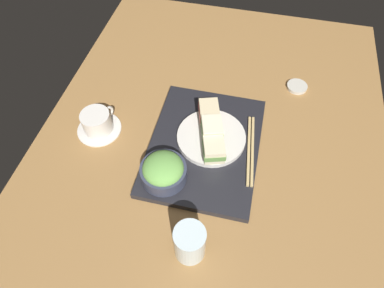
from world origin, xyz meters
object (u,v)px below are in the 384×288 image
(chopsticks_pair, at_px, (251,150))
(small_sauce_dish, at_px, (297,87))
(sandwich_middle, at_px, (211,129))
(coffee_cup, at_px, (97,124))
(sandwich_plate, at_px, (211,137))
(salad_bowl, at_px, (163,170))
(sandwich_near, at_px, (214,150))
(drinking_glass, at_px, (190,243))
(sandwich_far, at_px, (209,112))

(chopsticks_pair, relative_size, small_sauce_dish, 3.51)
(sandwich_middle, distance_m, coffee_cup, 0.33)
(sandwich_plate, height_order, salad_bowl, salad_bowl)
(sandwich_plate, relative_size, salad_bowl, 1.61)
(sandwich_near, distance_m, salad_bowl, 0.14)
(coffee_cup, height_order, drinking_glass, drinking_glass)
(sandwich_far, bearing_deg, sandwich_plate, -162.75)
(small_sauce_dish, bearing_deg, sandwich_middle, 140.44)
(sandwich_far, relative_size, coffee_cup, 0.60)
(coffee_cup, bearing_deg, chopsticks_pair, -87.98)
(coffee_cup, bearing_deg, sandwich_middle, -84.87)
(sandwich_plate, height_order, sandwich_near, sandwich_near)
(sandwich_near, distance_m, sandwich_far, 0.13)
(sandwich_plate, height_order, sandwich_middle, sandwich_middle)
(drinking_glass, height_order, small_sauce_dish, drinking_glass)
(sandwich_plate, bearing_deg, salad_bowl, 147.53)
(sandwich_middle, xyz_separation_m, small_sauce_dish, (0.28, -0.23, -0.06))
(sandwich_near, relative_size, sandwich_middle, 0.96)
(sandwich_near, relative_size, drinking_glass, 0.72)
(salad_bowl, bearing_deg, sandwich_near, -52.56)
(sandwich_near, height_order, salad_bowl, salad_bowl)
(sandwich_far, relative_size, drinking_glass, 0.72)
(coffee_cup, bearing_deg, sandwich_plate, -84.87)
(sandwich_far, height_order, salad_bowl, salad_bowl)
(sandwich_plate, distance_m, sandwich_middle, 0.04)
(sandwich_middle, bearing_deg, chopsticks_pair, -96.92)
(coffee_cup, xyz_separation_m, small_sauce_dish, (0.31, -0.56, -0.03))
(sandwich_middle, xyz_separation_m, chopsticks_pair, (-0.01, -0.11, -0.04))
(sandwich_near, bearing_deg, coffee_cup, 84.77)
(salad_bowl, height_order, small_sauce_dish, salad_bowl)
(salad_bowl, relative_size, chopsticks_pair, 0.52)
(small_sauce_dish, bearing_deg, sandwich_near, 148.11)
(salad_bowl, distance_m, drinking_glass, 0.20)
(sandwich_plate, xyz_separation_m, coffee_cup, (-0.03, 0.33, 0.00))
(salad_bowl, xyz_separation_m, chopsticks_pair, (0.13, -0.21, -0.03))
(salad_bowl, bearing_deg, sandwich_middle, -32.47)
(sandwich_near, xyz_separation_m, sandwich_far, (0.12, 0.04, 0.00))
(sandwich_plate, xyz_separation_m, small_sauce_dish, (0.28, -0.23, -0.02))
(drinking_glass, bearing_deg, sandwich_middle, 2.45)
(sandwich_plate, distance_m, coffee_cup, 0.33)
(sandwich_middle, distance_m, salad_bowl, 0.18)
(sandwich_middle, distance_m, sandwich_far, 0.06)
(drinking_glass, bearing_deg, sandwich_near, -1.28)
(sandwich_middle, height_order, sandwich_far, sandwich_middle)
(sandwich_far, bearing_deg, sandwich_near, -162.75)
(sandwich_near, height_order, coffee_cup, sandwich_near)
(coffee_cup, bearing_deg, small_sauce_dish, -61.05)
(sandwich_plate, xyz_separation_m, sandwich_near, (-0.06, -0.02, 0.03))
(drinking_glass, bearing_deg, sandwich_plate, 2.45)
(sandwich_plate, relative_size, sandwich_near, 2.51)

